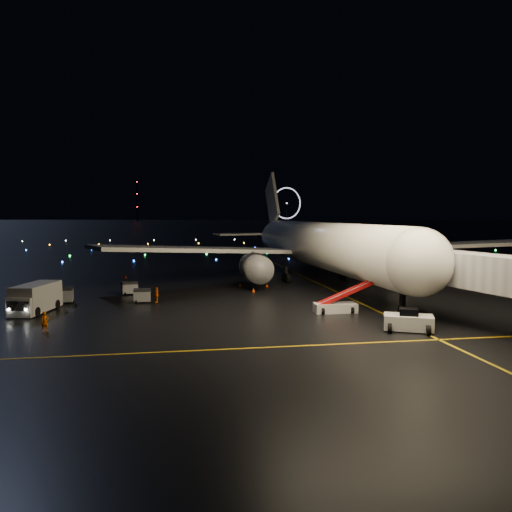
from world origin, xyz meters
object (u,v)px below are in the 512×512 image
object	(u,v)px
crew_a	(45,322)
baggage_cart_0	(142,296)
belt_loader	(335,298)
crew_c	(157,295)
pushback_tug	(408,319)
baggage_cart_1	(129,288)
baggage_cart_2	(63,295)
service_truck	(36,298)
airliner	(313,220)

from	to	relation	value
crew_a	baggage_cart_0	xyz separation A→B (m)	(7.31, 12.89, -0.06)
belt_loader	crew_c	world-z (taller)	belt_loader
pushback_tug	baggage_cart_1	xyz separation A→B (m)	(-25.03, 23.82, -0.16)
crew_a	pushback_tug	bearing A→B (deg)	-43.15
crew_a	crew_c	xyz separation A→B (m)	(8.92, 12.75, 0.02)
baggage_cart_1	baggage_cart_2	size ratio (longest dim) A/B	0.89
belt_loader	service_truck	bearing A→B (deg)	171.05
belt_loader	baggage_cart_0	bearing A→B (deg)	156.32
pushback_tug	service_truck	bearing A→B (deg)	-178.61
baggage_cart_0	service_truck	bearing A→B (deg)	-160.54
belt_loader	baggage_cart_2	xyz separation A→B (m)	(-28.26, 10.21, -0.62)
service_truck	crew_c	bearing A→B (deg)	30.13
service_truck	baggage_cart_1	size ratio (longest dim) A/B	4.25
service_truck	crew_a	bearing A→B (deg)	-58.91
baggage_cart_1	baggage_cart_2	distance (m)	8.45
crew_a	baggage_cart_2	world-z (taller)	baggage_cart_2
baggage_cart_0	baggage_cart_1	xyz separation A→B (m)	(-1.90, 6.13, 0.02)
airliner	service_truck	distance (m)	40.33
service_truck	baggage_cart_1	world-z (taller)	service_truck
baggage_cart_2	service_truck	bearing A→B (deg)	-111.87
belt_loader	baggage_cart_2	distance (m)	30.05
pushback_tug	baggage_cart_2	distance (m)	37.00
airliner	baggage_cart_0	xyz separation A→B (m)	(-24.25, -15.70, -8.32)
baggage_cart_0	pushback_tug	bearing A→B (deg)	-37.92
belt_loader	crew_c	distance (m)	20.05
service_truck	baggage_cart_0	distance (m)	10.94
baggage_cart_0	baggage_cart_2	distance (m)	8.79
baggage_cart_0	baggage_cart_1	size ratio (longest dim) A/B	0.98
belt_loader	baggage_cart_0	distance (m)	21.55
service_truck	crew_c	size ratio (longest dim) A/B	4.64
belt_loader	baggage_cart_2	size ratio (longest dim) A/B	2.96
crew_a	crew_c	size ratio (longest dim) A/B	0.98
baggage_cart_1	service_truck	bearing A→B (deg)	-146.19
airliner	crew_c	bearing A→B (deg)	-147.20
airliner	crew_a	distance (m)	43.38
belt_loader	baggage_cart_1	world-z (taller)	belt_loader
airliner	belt_loader	size ratio (longest dim) A/B	10.28
pushback_tug	airliner	bearing A→B (deg)	112.16
airliner	baggage_cart_1	size ratio (longest dim) A/B	34.29
airliner	crew_c	distance (m)	28.83
pushback_tug	belt_loader	bearing A→B (deg)	136.67
airliner	crew_c	size ratio (longest dim) A/B	37.44
pushback_tug	belt_loader	world-z (taller)	belt_loader
baggage_cart_1	baggage_cart_2	bearing A→B (deg)	-159.71
pushback_tug	crew_a	distance (m)	30.83
crew_a	baggage_cart_2	xyz separation A→B (m)	(-1.40, 14.03, 0.05)
belt_loader	baggage_cart_0	xyz separation A→B (m)	(-19.54, 9.06, -0.73)
belt_loader	service_truck	size ratio (longest dim) A/B	0.78
service_truck	crew_a	distance (m)	9.64
belt_loader	baggage_cart_1	xyz separation A→B (m)	(-21.44, 15.19, -0.72)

